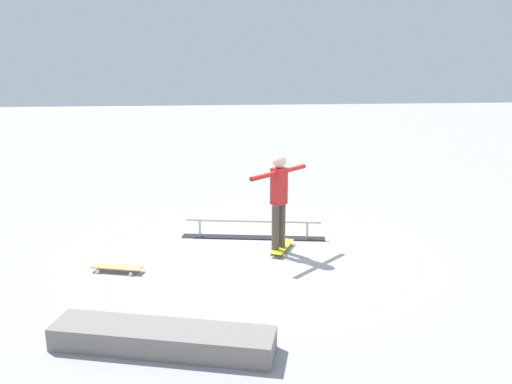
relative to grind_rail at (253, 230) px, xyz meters
name	(u,v)px	position (x,y,z in m)	size (l,w,h in m)	color
ground_plane	(272,249)	(-0.27, 0.61, -0.15)	(60.00, 60.00, 0.00)	#9E9EA3
grind_rail	(253,230)	(0.00, 0.00, 0.00)	(2.65, 0.69, 0.35)	black
skate_ledge	(163,339)	(1.41, 3.74, -0.01)	(2.55, 0.53, 0.27)	gray
skater_main	(279,196)	(-0.35, 0.82, 0.85)	(1.07, 0.99, 1.71)	brown
skateboard_main	(282,247)	(-0.43, 0.74, -0.08)	(0.52, 0.81, 0.09)	yellow
loose_skateboard_natural	(117,267)	(2.27, 1.38, -0.08)	(0.82, 0.41, 0.09)	tan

